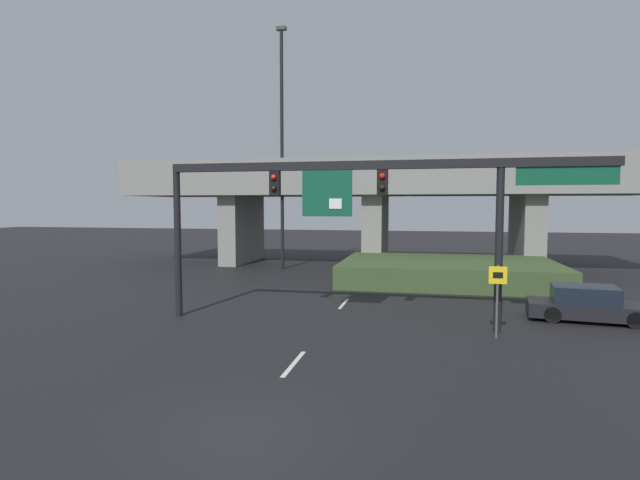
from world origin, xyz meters
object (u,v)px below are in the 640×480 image
highway_light_pole_near (282,144)px  parked_sedan_near_right (588,305)px  speed_limit_sign (497,291)px  signal_gantry (363,193)px

highway_light_pole_near → parked_sedan_near_right: (16.36, -12.95, -8.22)m
highway_light_pole_near → speed_limit_sign: bearing=-52.8°
signal_gantry → parked_sedan_near_right: (8.66, 2.57, -4.41)m
signal_gantry → parked_sedan_near_right: signal_gantry is taller
speed_limit_sign → parked_sedan_near_right: bearing=41.7°
signal_gantry → speed_limit_sign: size_ratio=6.52×
speed_limit_sign → parked_sedan_near_right: speed_limit_sign is taller
signal_gantry → parked_sedan_near_right: size_ratio=3.50×
speed_limit_sign → parked_sedan_near_right: size_ratio=0.54×
speed_limit_sign → highway_light_pole_near: size_ratio=0.15×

